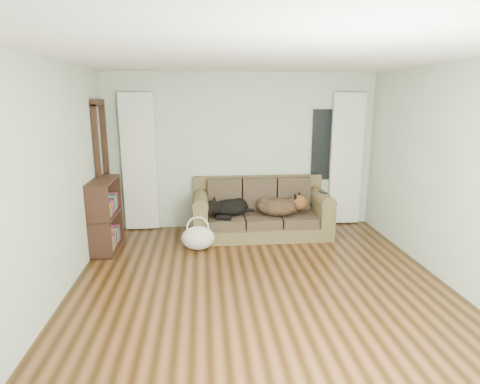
{
  "coord_description": "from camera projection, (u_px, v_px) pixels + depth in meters",
  "views": [
    {
      "loc": [
        -0.65,
        -4.22,
        2.21
      ],
      "look_at": [
        -0.11,
        1.6,
        0.81
      ],
      "focal_mm": 30.0,
      "sensor_mm": 36.0,
      "label": 1
    }
  ],
  "objects": [
    {
      "name": "curtain_left",
      "position": [
        139.0,
        163.0,
        6.58
      ],
      "size": [
        0.55,
        0.08,
        2.25
      ],
      "primitive_type": "cube",
      "color": "silver",
      "rests_on": "ground"
    },
    {
      "name": "bookshelf",
      "position": [
        106.0,
        217.0,
        5.85
      ],
      "size": [
        0.33,
        0.85,
        1.05
      ],
      "primitive_type": "cube",
      "rotation": [
        0.0,
        0.0,
        -0.02
      ],
      "color": "black",
      "rests_on": "floor"
    },
    {
      "name": "floor",
      "position": [
        262.0,
        292.0,
        4.65
      ],
      "size": [
        5.0,
        5.0,
        0.0
      ],
      "primitive_type": "plane",
      "color": "black",
      "rests_on": "ground"
    },
    {
      "name": "tote_bag",
      "position": [
        198.0,
        239.0,
        5.91
      ],
      "size": [
        0.59,
        0.53,
        0.35
      ],
      "primitive_type": "ellipsoid",
      "rotation": [
        0.0,
        0.0,
        -0.37
      ],
      "color": "beige",
      "rests_on": "floor"
    },
    {
      "name": "wall_right",
      "position": [
        460.0,
        178.0,
        4.55
      ],
      "size": [
        0.04,
        5.0,
        2.6
      ],
      "primitive_type": "cube",
      "color": "beige",
      "rests_on": "ground"
    },
    {
      "name": "wall_back",
      "position": [
        242.0,
        152.0,
        6.77
      ],
      "size": [
        4.5,
        0.04,
        2.6
      ],
      "primitive_type": "cube",
      "color": "beige",
      "rests_on": "ground"
    },
    {
      "name": "window_pane",
      "position": [
        326.0,
        145.0,
        6.85
      ],
      "size": [
        0.5,
        0.03,
        1.2
      ],
      "primitive_type": "cube",
      "color": "black",
      "rests_on": "wall_back"
    },
    {
      "name": "wall_left",
      "position": [
        49.0,
        186.0,
        4.15
      ],
      "size": [
        0.04,
        5.0,
        2.6
      ],
      "primitive_type": "cube",
      "color": "beige",
      "rests_on": "ground"
    },
    {
      "name": "sofa",
      "position": [
        261.0,
        208.0,
        6.49
      ],
      "size": [
        2.18,
        0.94,
        0.89
      ],
      "primitive_type": "cube",
      "color": "brown",
      "rests_on": "floor"
    },
    {
      "name": "dog_shepherd",
      "position": [
        279.0,
        206.0,
        6.43
      ],
      "size": [
        0.81,
        0.7,
        0.3
      ],
      "primitive_type": "ellipsoid",
      "rotation": [
        0.0,
        0.0,
        2.76
      ],
      "color": "black",
      "rests_on": "sofa"
    },
    {
      "name": "tv_remote",
      "position": [
        323.0,
        192.0,
        6.35
      ],
      "size": [
        0.11,
        0.2,
        0.02
      ],
      "primitive_type": "cube",
      "rotation": [
        0.0,
        0.0,
        0.33
      ],
      "color": "black",
      "rests_on": "sofa"
    },
    {
      "name": "dog_black_lab",
      "position": [
        228.0,
        208.0,
        6.39
      ],
      "size": [
        0.7,
        0.55,
        0.26
      ],
      "primitive_type": "ellipsoid",
      "rotation": [
        0.0,
        0.0,
        0.21
      ],
      "color": "black",
      "rests_on": "sofa"
    },
    {
      "name": "door_casing",
      "position": [
        103.0,
        173.0,
        6.2
      ],
      "size": [
        0.07,
        0.6,
        2.1
      ],
      "primitive_type": "cube",
      "color": "black",
      "rests_on": "ground"
    },
    {
      "name": "ceiling",
      "position": [
        266.0,
        57.0,
        4.05
      ],
      "size": [
        5.0,
        5.0,
        0.0
      ],
      "primitive_type": "plane",
      "color": "white",
      "rests_on": "ground"
    },
    {
      "name": "curtain_right",
      "position": [
        346.0,
        160.0,
        6.89
      ],
      "size": [
        0.55,
        0.08,
        2.25
      ],
      "primitive_type": "cube",
      "color": "silver",
      "rests_on": "ground"
    }
  ]
}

